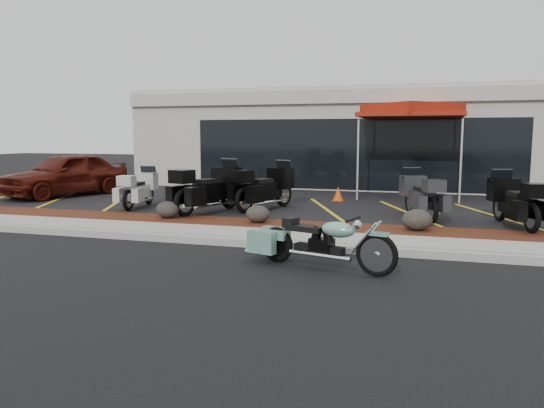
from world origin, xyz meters
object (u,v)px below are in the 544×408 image
(hero_cruiser, at_px, (377,248))
(touring_white, at_px, (148,185))
(popup_canopy, at_px, (411,112))
(parked_car, at_px, (65,174))
(traffic_cone, at_px, (338,194))

(hero_cruiser, relative_size, touring_white, 1.32)
(popup_canopy, bearing_deg, touring_white, -149.43)
(parked_car, xyz_separation_m, traffic_cone, (9.14, 1.29, -0.53))
(traffic_cone, height_order, popup_canopy, popup_canopy)
(hero_cruiser, bearing_deg, touring_white, 157.80)
(hero_cruiser, relative_size, parked_car, 0.60)
(parked_car, distance_m, popup_canopy, 11.87)
(traffic_cone, xyz_separation_m, popup_canopy, (2.09, 1.97, 2.59))
(hero_cruiser, xyz_separation_m, touring_white, (-7.28, 5.81, 0.27))
(touring_white, distance_m, traffic_cone, 5.86)
(traffic_cone, distance_m, popup_canopy, 3.87)
(hero_cruiser, relative_size, popup_canopy, 0.76)
(hero_cruiser, bearing_deg, parked_car, 164.15)
(parked_car, bearing_deg, hero_cruiser, -14.58)
(touring_white, relative_size, parked_car, 0.46)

